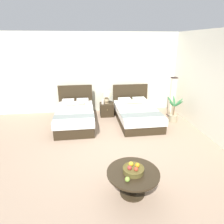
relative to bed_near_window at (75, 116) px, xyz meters
name	(u,v)px	position (x,y,z in m)	size (l,w,h in m)	color
ground_plane	(113,147)	(1.02, -1.58, -0.30)	(9.26, 9.35, 0.02)	#9E836C
wall_back	(103,73)	(1.02, 1.29, 1.15)	(9.26, 0.12, 2.89)	silver
wall_side_right	(214,85)	(3.85, -1.18, 1.15)	(0.12, 4.95, 2.89)	silver
bed_near_window	(75,116)	(0.00, 0.00, 0.00)	(1.22, 2.09, 1.10)	#2F2416
bed_near_corner	(136,114)	(2.03, 0.00, -0.02)	(1.32, 2.17, 1.07)	#2F2416
nightstand	(107,110)	(1.09, 0.66, -0.06)	(0.48, 0.46, 0.46)	#2F2416
table_lamp	(107,96)	(1.09, 0.68, 0.45)	(0.32, 0.32, 0.42)	tan
vase	(103,102)	(0.95, 0.62, 0.25)	(0.09, 0.09, 0.17)	beige
coffee_table	(133,177)	(1.15, -3.26, 0.07)	(0.92, 0.92, 0.46)	#2F2416
fruit_bowl	(133,169)	(1.15, -3.27, 0.23)	(0.37, 0.37, 0.16)	brown
loose_apple	(127,179)	(1.00, -3.49, 0.21)	(0.08, 0.08, 0.08)	#8BB441
floor_lamp_corner	(172,97)	(3.41, 0.35, 0.41)	(0.20, 0.20, 1.41)	black
potted_palm	(173,114)	(3.25, -0.21, -0.02)	(0.55, 0.61, 0.87)	tan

